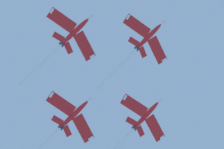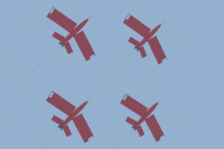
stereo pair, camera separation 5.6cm
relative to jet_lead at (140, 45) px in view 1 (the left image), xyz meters
name	(u,v)px [view 1 (the left image)]	position (x,y,z in m)	size (l,w,h in m)	color
jet_lead	(140,45)	(0.00, 0.00, 0.00)	(21.12, 25.38, 14.90)	red
jet_left_wing	(139,123)	(23.81, 3.22, -8.00)	(21.86, 25.95, 15.43)	red
jet_right_wing	(67,39)	(-7.01, 22.12, -7.97)	(20.51, 24.59, 14.57)	red
jet_slot	(62,126)	(17.92, 26.64, -16.33)	(22.33, 28.07, 16.12)	red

